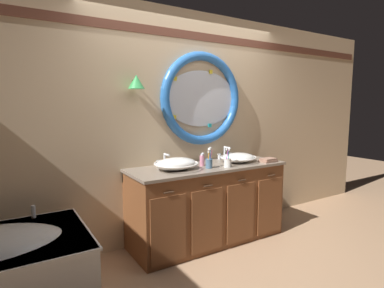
% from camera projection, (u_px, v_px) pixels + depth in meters
% --- Properties ---
extents(ground_plane, '(14.00, 14.00, 0.00)m').
position_uv_depth(ground_plane, '(217.00, 249.00, 3.34)').
color(ground_plane, tan).
extents(back_wall_assembly, '(6.40, 0.26, 2.60)m').
position_uv_depth(back_wall_assembly, '(189.00, 122.00, 3.67)').
color(back_wall_assembly, '#D6B78E').
rests_on(back_wall_assembly, ground_plane).
extents(vanity_counter, '(1.79, 0.66, 0.87)m').
position_uv_depth(vanity_counter, '(208.00, 203.00, 3.51)').
color(vanity_counter, brown).
rests_on(vanity_counter, ground_plane).
extents(sink_basin_left, '(0.46, 0.46, 0.13)m').
position_uv_depth(sink_basin_left, '(176.00, 164.00, 3.21)').
color(sink_basin_left, white).
rests_on(sink_basin_left, vanity_counter).
extents(sink_basin_right, '(0.43, 0.43, 0.11)m').
position_uv_depth(sink_basin_right, '(238.00, 157.00, 3.64)').
color(sink_basin_right, white).
rests_on(sink_basin_right, vanity_counter).
extents(faucet_set_left, '(0.20, 0.13, 0.14)m').
position_uv_depth(faucet_set_left, '(165.00, 161.00, 3.42)').
color(faucet_set_left, silver).
rests_on(faucet_set_left, vanity_counter).
extents(faucet_set_right, '(0.22, 0.13, 0.16)m').
position_uv_depth(faucet_set_right, '(225.00, 154.00, 3.85)').
color(faucet_set_right, silver).
rests_on(faucet_set_right, vanity_counter).
extents(toothbrush_holder_left, '(0.08, 0.08, 0.22)m').
position_uv_depth(toothbrush_holder_left, '(209.00, 162.00, 3.29)').
color(toothbrush_holder_left, slate).
rests_on(toothbrush_holder_left, vanity_counter).
extents(toothbrush_holder_right, '(0.09, 0.09, 0.21)m').
position_uv_depth(toothbrush_holder_right, '(228.00, 162.00, 3.35)').
color(toothbrush_holder_right, white).
rests_on(toothbrush_holder_right, vanity_counter).
extents(soap_dispenser, '(0.05, 0.06, 0.15)m').
position_uv_depth(soap_dispenser, '(202.00, 160.00, 3.42)').
color(soap_dispenser, pink).
rests_on(soap_dispenser, vanity_counter).
extents(folded_hand_towel, '(0.19, 0.13, 0.04)m').
position_uv_depth(folded_hand_towel, '(268.00, 160.00, 3.65)').
color(folded_hand_towel, '#936B56').
rests_on(folded_hand_towel, vanity_counter).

